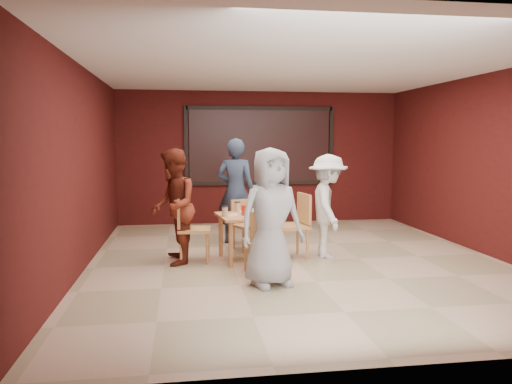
{
  "coord_description": "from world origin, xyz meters",
  "views": [
    {
      "loc": [
        -1.64,
        -7.06,
        1.78
      ],
      "look_at": [
        -0.58,
        0.14,
        1.02
      ],
      "focal_mm": 35.0,
      "sensor_mm": 36.0,
      "label": 1
    }
  ],
  "objects": [
    {
      "name": "chair_left",
      "position": [
        -1.56,
        0.18,
        0.54
      ],
      "size": [
        0.5,
        0.5,
        0.95
      ],
      "color": "tan",
      "rests_on": "floor"
    },
    {
      "name": "dining_table",
      "position": [
        -0.69,
        0.14,
        0.6
      ],
      "size": [
        0.97,
        0.97,
        0.83
      ],
      "color": "tan",
      "rests_on": "floor"
    },
    {
      "name": "diner_back",
      "position": [
        -0.75,
        1.39,
        0.9
      ],
      "size": [
        0.77,
        0.63,
        1.81
      ],
      "primitive_type": "imported",
      "rotation": [
        0.0,
        0.0,
        2.8
      ],
      "color": "#283348",
      "rests_on": "floor"
    },
    {
      "name": "chair_right",
      "position": [
        0.04,
        0.2,
        0.55
      ],
      "size": [
        0.54,
        0.54,
        0.97
      ],
      "color": "tan",
      "rests_on": "floor"
    },
    {
      "name": "diner_left",
      "position": [
        -1.78,
        0.1,
        0.83
      ],
      "size": [
        0.65,
        0.82,
        1.66
      ],
      "primitive_type": "imported",
      "rotation": [
        0.0,
        0.0,
        -1.54
      ],
      "color": "#601F12",
      "rests_on": "floor"
    },
    {
      "name": "chair_back",
      "position": [
        -0.65,
        0.89,
        0.46
      ],
      "size": [
        0.51,
        0.51,
        0.81
      ],
      "color": "tan",
      "rests_on": "floor"
    },
    {
      "name": "window_blinds",
      "position": [
        0.0,
        3.45,
        1.65
      ],
      "size": [
        3.0,
        0.02,
        1.5
      ],
      "primitive_type": "cube",
      "color": "black"
    },
    {
      "name": "chair_front",
      "position": [
        -0.61,
        -0.68,
        0.49
      ],
      "size": [
        0.48,
        0.48,
        0.87
      ],
      "color": "tan",
      "rests_on": "floor"
    },
    {
      "name": "floor",
      "position": [
        0.0,
        0.0,
        0.0
      ],
      "size": [
        7.0,
        7.0,
        0.0
      ],
      "primitive_type": "plane",
      "color": "#C9A98C",
      "rests_on": "ground"
    },
    {
      "name": "diner_right",
      "position": [
        0.52,
        0.16,
        0.78
      ],
      "size": [
        0.71,
        1.08,
        1.56
      ],
      "primitive_type": "imported",
      "rotation": [
        0.0,
        0.0,
        1.44
      ],
      "color": "silver",
      "rests_on": "floor"
    },
    {
      "name": "diner_front",
      "position": [
        -0.59,
        -1.18,
        0.84
      ],
      "size": [
        0.95,
        0.76,
        1.69
      ],
      "primitive_type": "imported",
      "rotation": [
        0.0,
        0.0,
        0.3
      ],
      "color": "#9D9D9D",
      "rests_on": "floor"
    }
  ]
}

